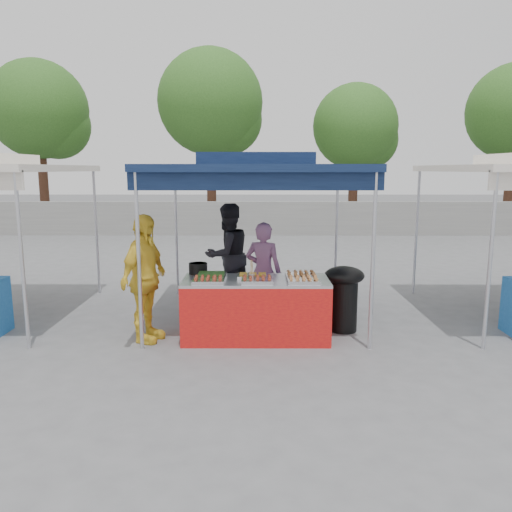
{
  "coord_description": "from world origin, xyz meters",
  "views": [
    {
      "loc": [
        0.02,
        -6.77,
        2.34
      ],
      "look_at": [
        0.0,
        0.6,
        1.05
      ],
      "focal_mm": 35.0,
      "sensor_mm": 36.0,
      "label": 1
    }
  ],
  "objects_px": {
    "helper_man": "(228,255)",
    "cooking_pot": "(198,268)",
    "wok_burner": "(344,293)",
    "vendor_woman": "(263,272)",
    "vendor_table": "(256,309)",
    "customer_person": "(144,279)"
  },
  "relations": [
    {
      "from": "vendor_table",
      "to": "cooking_pot",
      "type": "height_order",
      "value": "cooking_pot"
    },
    {
      "from": "vendor_woman",
      "to": "wok_burner",
      "type": "bearing_deg",
      "value": 173.02
    },
    {
      "from": "helper_man",
      "to": "cooking_pot",
      "type": "bearing_deg",
      "value": 37.79
    },
    {
      "from": "vendor_table",
      "to": "vendor_woman",
      "type": "height_order",
      "value": "vendor_woman"
    },
    {
      "from": "wok_burner",
      "to": "customer_person",
      "type": "distance_m",
      "value": 2.84
    },
    {
      "from": "vendor_table",
      "to": "wok_burner",
      "type": "height_order",
      "value": "wok_burner"
    },
    {
      "from": "wok_burner",
      "to": "helper_man",
      "type": "relative_size",
      "value": 0.54
    },
    {
      "from": "wok_burner",
      "to": "vendor_woman",
      "type": "xyz_separation_m",
      "value": [
        -1.17,
        0.51,
        0.2
      ]
    },
    {
      "from": "vendor_table",
      "to": "cooking_pot",
      "type": "xyz_separation_m",
      "value": [
        -0.83,
        0.36,
        0.5
      ]
    },
    {
      "from": "cooking_pot",
      "to": "helper_man",
      "type": "bearing_deg",
      "value": 75.92
    },
    {
      "from": "vendor_woman",
      "to": "helper_man",
      "type": "distance_m",
      "value": 1.06
    },
    {
      "from": "cooking_pot",
      "to": "vendor_woman",
      "type": "bearing_deg",
      "value": 28.39
    },
    {
      "from": "vendor_table",
      "to": "customer_person",
      "type": "relative_size",
      "value": 1.14
    },
    {
      "from": "vendor_woman",
      "to": "helper_man",
      "type": "xyz_separation_m",
      "value": [
        -0.6,
        0.86,
        0.11
      ]
    },
    {
      "from": "vendor_table",
      "to": "vendor_woman",
      "type": "relative_size",
      "value": 1.29
    },
    {
      "from": "cooking_pot",
      "to": "customer_person",
      "type": "bearing_deg",
      "value": -146.56
    },
    {
      "from": "cooking_pot",
      "to": "customer_person",
      "type": "height_order",
      "value": "customer_person"
    },
    {
      "from": "wok_burner",
      "to": "vendor_woman",
      "type": "bearing_deg",
      "value": 141.39
    },
    {
      "from": "wok_burner",
      "to": "customer_person",
      "type": "height_order",
      "value": "customer_person"
    },
    {
      "from": "vendor_table",
      "to": "customer_person",
      "type": "height_order",
      "value": "customer_person"
    },
    {
      "from": "wok_burner",
      "to": "cooking_pot",
      "type": "bearing_deg",
      "value": 165.08
    },
    {
      "from": "vendor_woman",
      "to": "cooking_pot",
      "type": "bearing_deg",
      "value": 45.07
    }
  ]
}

